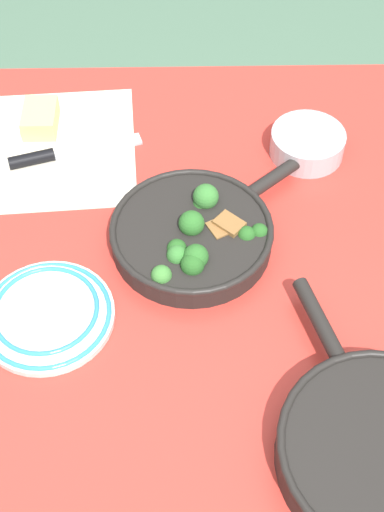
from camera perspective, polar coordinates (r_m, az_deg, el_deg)
name	(u,v)px	position (r m, az deg, el deg)	size (l,w,h in m)	color
ground_plane	(192,449)	(1.84, 0.00, -15.17)	(14.00, 14.00, 0.00)	#51755B
dining_table_red	(192,296)	(1.26, 0.00, -3.22)	(1.07, 0.86, 0.75)	red
skillet_broccoli	(195,233)	(1.19, 0.23, 1.84)	(0.33, 0.37, 0.07)	black
skillet_eggs	(384,452)	(1.02, 15.11, -14.89)	(0.43, 0.29, 0.06)	black
parchment_sheet	(53,148)	(1.40, -11.08, 8.48)	(0.35, 0.33, 0.00)	silver
grater_knife	(56,155)	(1.37, -10.81, 7.96)	(0.10, 0.25, 0.02)	silver
cheese_block	(40,118)	(1.44, -12.03, 10.71)	(0.09, 0.06, 0.04)	#EFD67A
dinner_plate_stack	(47,314)	(1.13, -11.54, -4.54)	(0.21, 0.21, 0.03)	silver
prep_bowl_steel	(307,144)	(1.37, 9.21, 8.87)	(0.14, 0.14, 0.05)	#B7B7BC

